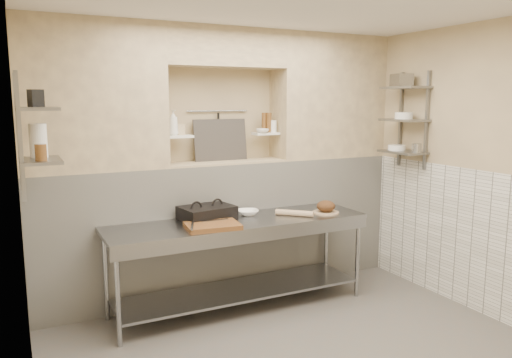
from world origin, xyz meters
TOP-DOWN VIEW (x-y plane):
  - wall_left at (-2.05, 0.00)m, footprint 0.10×3.90m
  - wall_right at (2.05, 0.00)m, footprint 0.10×3.90m
  - wall_back at (0.00, 2.00)m, footprint 4.00×0.10m
  - backwall_lower at (0.00, 1.75)m, footprint 4.00×0.40m
  - alcove_sill at (0.00, 1.75)m, footprint 1.30×0.40m
  - backwall_pillar_left at (-1.33, 1.75)m, footprint 1.35×0.40m
  - backwall_pillar_right at (1.33, 1.75)m, footprint 1.35×0.40m
  - backwall_header at (0.00, 1.75)m, footprint 1.30×0.40m
  - wainscot_left at (-1.99, 0.00)m, footprint 0.02×3.90m
  - wainscot_right at (1.99, 0.00)m, footprint 0.02×3.90m
  - alcove_shelf_left at (-0.50, 1.75)m, footprint 0.28×0.16m
  - alcove_shelf_right at (0.50, 1.75)m, footprint 0.28×0.16m
  - utensil_rail at (0.00, 1.92)m, footprint 0.70×0.02m
  - hanging_steel at (0.00, 1.90)m, footprint 0.02×0.02m
  - splash_panel at (0.00, 1.85)m, footprint 0.60×0.08m
  - shelf_rail_left_a at (-1.98, 1.25)m, footprint 0.03×0.03m
  - shelf_rail_left_b at (-1.98, 0.85)m, footprint 0.03×0.03m
  - wall_shelf_left_lower at (-1.84, 1.05)m, footprint 0.30×0.50m
  - wall_shelf_left_upper at (-1.84, 1.05)m, footprint 0.30×0.50m
  - shelf_rail_right_a at (1.98, 1.25)m, footprint 0.03×0.03m
  - shelf_rail_right_b at (1.98, 0.85)m, footprint 0.03×0.03m
  - wall_shelf_right_lower at (1.84, 1.05)m, footprint 0.30×0.50m
  - wall_shelf_right_mid at (1.84, 1.05)m, footprint 0.30×0.50m
  - wall_shelf_right_upper at (1.84, 1.05)m, footprint 0.30×0.50m
  - prep_table at (-0.08, 1.18)m, footprint 2.60×0.70m
  - panini_press at (-0.35, 1.36)m, footprint 0.55×0.44m
  - cutting_board at (-0.42, 1.03)m, footprint 0.52×0.39m
  - knife_blade at (-0.36, 1.12)m, footprint 0.27×0.04m
  - tongs at (-0.64, 0.98)m, footprint 0.11×0.24m
  - mixing_bowl at (0.10, 1.37)m, footprint 0.27×0.27m
  - rolling_pin at (0.51, 1.12)m, footprint 0.32×0.31m
  - bread_board at (0.86, 1.09)m, footprint 0.27×0.27m
  - bread_loaf at (0.86, 1.09)m, footprint 0.20×0.20m
  - bottle_soap at (-0.55, 1.75)m, footprint 0.12×0.12m
  - jar_alcove at (-0.47, 1.79)m, footprint 0.07×0.07m
  - bowl_alcove at (0.44, 1.71)m, footprint 0.18×0.18m
  - condiment_a at (0.54, 1.75)m, footprint 0.06×0.06m
  - condiment_b at (0.50, 1.78)m, footprint 0.05×0.05m
  - condiment_c at (0.59, 1.74)m, footprint 0.08×0.08m
  - jug_left at (-1.84, 1.17)m, footprint 0.13×0.13m
  - jar_left at (-1.84, 0.91)m, footprint 0.08×0.08m
  - box_left_upper at (-1.84, 1.12)m, footprint 0.12×0.12m
  - bowl_right at (1.84, 1.14)m, footprint 0.19×0.19m
  - canister_right at (1.84, 0.84)m, footprint 0.10×0.10m
  - bowl_right_mid at (1.84, 1.05)m, footprint 0.19×0.19m
  - basket_right at (1.84, 1.11)m, footprint 0.22×0.25m

SIDE VIEW (x-z plane):
  - prep_table at x=-0.08m, z-range 0.19..1.09m
  - backwall_lower at x=0.00m, z-range 0.00..1.40m
  - wainscot_left at x=-1.99m, z-range 0.00..1.40m
  - wainscot_right at x=1.99m, z-range 0.00..1.40m
  - bread_board at x=0.86m, z-range 0.90..0.92m
  - cutting_board at x=-0.42m, z-range 0.90..0.94m
  - mixing_bowl at x=0.10m, z-range 0.90..0.95m
  - rolling_pin at x=0.51m, z-range 0.90..0.96m
  - knife_blade at x=-0.36m, z-range 0.95..0.95m
  - tongs at x=-0.64m, z-range 0.95..0.97m
  - panini_press at x=-0.35m, z-range 0.90..1.04m
  - bread_loaf at x=0.86m, z-range 0.92..1.03m
  - wall_left at x=-2.05m, z-range 0.00..2.80m
  - wall_right at x=2.05m, z-range 0.00..2.80m
  - wall_back at x=0.00m, z-range 0.00..2.80m
  - alcove_sill at x=0.00m, z-range 1.40..1.42m
  - wall_shelf_right_lower at x=1.84m, z-range 1.49..1.51m
  - bowl_right at x=1.84m, z-range 1.51..1.57m
  - canister_right at x=1.84m, z-range 1.51..1.61m
  - wall_shelf_left_lower at x=-1.84m, z-range 1.59..1.61m
  - splash_panel at x=0.00m, z-range 1.42..1.86m
  - jar_left at x=-1.84m, z-range 1.61..1.74m
  - alcove_shelf_left at x=-0.50m, z-range 1.69..1.71m
  - alcove_shelf_right at x=0.50m, z-range 1.69..1.71m
  - bowl_alcove at x=0.44m, z-range 1.71..1.76m
  - jug_left at x=-1.84m, z-range 1.61..1.88m
  - jar_alcove at x=-0.47m, z-range 1.71..1.82m
  - condiment_c at x=0.59m, z-range 1.71..1.85m
  - hanging_steel at x=0.00m, z-range 1.63..1.93m
  - shelf_rail_left_a at x=-1.98m, z-range 1.33..2.27m
  - shelf_rail_left_b at x=-1.98m, z-range 1.33..2.27m
  - condiment_a at x=0.54m, z-range 1.71..1.93m
  - condiment_b at x=0.50m, z-range 1.71..1.93m
  - bottle_soap at x=-0.55m, z-range 1.71..1.97m
  - shelf_rail_right_a at x=1.98m, z-range 1.33..2.38m
  - shelf_rail_right_b at x=1.98m, z-range 1.33..2.38m
  - wall_shelf_right_mid at x=1.84m, z-range 1.84..1.86m
  - bowl_right_mid at x=1.84m, z-range 1.86..1.93m
  - utensil_rail at x=0.00m, z-range 1.94..1.96m
  - wall_shelf_left_upper at x=-1.84m, z-range 1.99..2.01m
  - box_left_upper at x=-1.84m, z-range 2.01..2.15m
  - backwall_pillar_left at x=-1.33m, z-range 1.40..2.80m
  - backwall_pillar_right at x=1.33m, z-range 1.40..2.80m
  - wall_shelf_right_upper at x=1.84m, z-range 2.19..2.21m
  - basket_right at x=1.84m, z-range 2.21..2.35m
  - backwall_header at x=0.00m, z-range 2.40..2.80m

